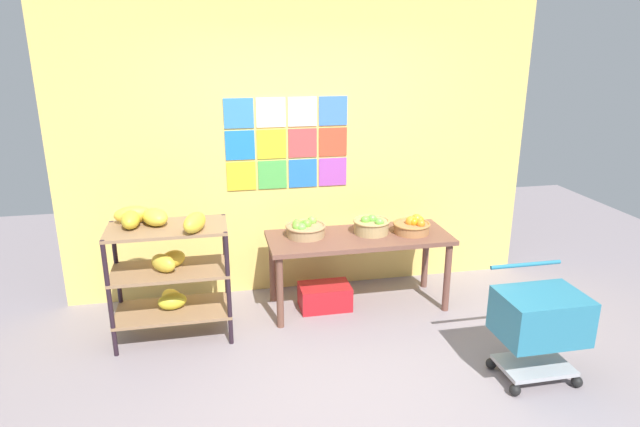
% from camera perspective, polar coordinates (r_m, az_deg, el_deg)
% --- Properties ---
extents(ground, '(9.62, 9.62, 0.00)m').
position_cam_1_polar(ground, '(3.98, 3.22, -18.33)').
color(ground, gray).
extents(back_wall_with_art, '(4.39, 0.07, 2.90)m').
position_cam_1_polar(back_wall_with_art, '(5.10, -1.83, 7.66)').
color(back_wall_with_art, '#E9C662').
rests_on(back_wall_with_art, ground).
extents(banana_shelf_unit, '(0.92, 0.57, 1.09)m').
position_cam_1_polar(banana_shelf_unit, '(4.53, -15.60, -4.67)').
color(banana_shelf_unit, black).
rests_on(banana_shelf_unit, ground).
extents(display_table, '(1.61, 0.62, 0.68)m').
position_cam_1_polar(display_table, '(4.90, 4.04, -3.20)').
color(display_table, brown).
rests_on(display_table, ground).
extents(fruit_basket_left, '(0.36, 0.36, 0.15)m').
position_cam_1_polar(fruit_basket_left, '(4.83, -1.54, -1.60)').
color(fruit_basket_left, '#A48259').
rests_on(fruit_basket_left, display_table).
extents(fruit_basket_back_right, '(0.33, 0.33, 0.17)m').
position_cam_1_polar(fruit_basket_back_right, '(4.92, 5.33, -1.21)').
color(fruit_basket_back_right, tan).
rests_on(fruit_basket_back_right, display_table).
extents(fruit_basket_right, '(0.33, 0.33, 0.15)m').
position_cam_1_polar(fruit_basket_right, '(4.98, 9.52, -1.25)').
color(fruit_basket_right, '#A86F41').
rests_on(fruit_basket_right, display_table).
extents(produce_crate_under_table, '(0.45, 0.29, 0.22)m').
position_cam_1_polar(produce_crate_under_table, '(5.04, 0.50, -8.56)').
color(produce_crate_under_table, '#B21921').
rests_on(produce_crate_under_table, ground).
extents(shopping_cart, '(0.58, 0.48, 0.79)m').
position_cam_1_polar(shopping_cart, '(4.20, 21.76, -10.17)').
color(shopping_cart, black).
rests_on(shopping_cart, ground).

